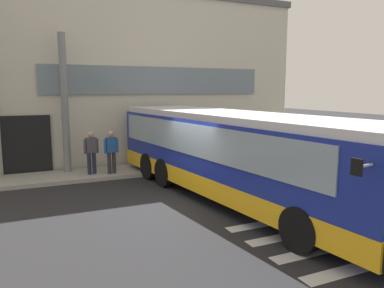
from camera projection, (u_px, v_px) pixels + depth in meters
name	position (u px, v px, depth m)	size (l,w,h in m)	color
ground_plane	(194.00, 202.00, 11.22)	(80.00, 90.00, 0.02)	#232326
bay_paint_stripes	(354.00, 242.00, 8.26)	(4.40, 3.96, 0.01)	silver
terminal_building	(98.00, 81.00, 20.75)	(17.89, 13.80, 7.83)	beige
boarding_curb	(147.00, 169.00, 15.54)	(20.09, 2.00, 0.15)	#9E9B93
entry_support_column	(65.00, 104.00, 14.40)	(0.28, 0.28, 5.42)	slate
bus_main_foreground	(234.00, 157.00, 11.39)	(3.93, 11.68, 2.70)	navy
passenger_near_column	(91.00, 149.00, 14.19)	(0.58, 0.43, 1.68)	#1E2338
passenger_by_doorway	(111.00, 150.00, 14.26)	(0.58, 0.29, 1.68)	#2D2D33
safety_bollard_yellow	(181.00, 164.00, 14.83)	(0.18, 0.18, 0.90)	yellow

